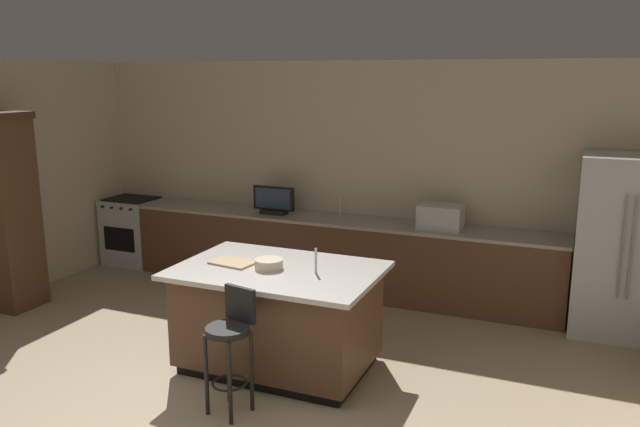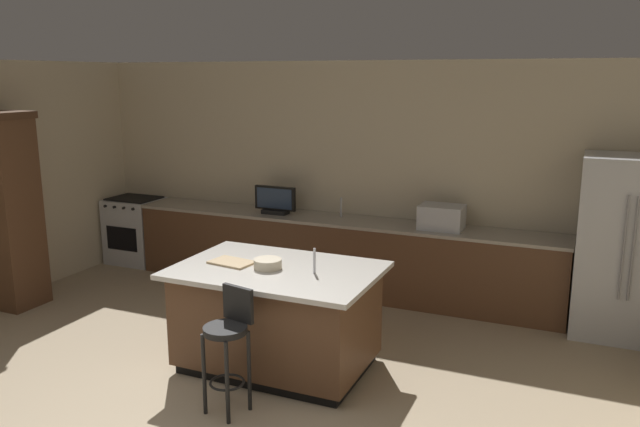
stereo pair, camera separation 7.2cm
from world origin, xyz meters
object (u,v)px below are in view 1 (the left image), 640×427
Objects in this scene: fruit_bowl at (269,264)px; cutting_board at (233,263)px; cabinet_tower at (6,208)px; refrigerator at (624,246)px; microwave at (441,217)px; tv_monitor at (274,201)px; kitchen_island at (278,317)px; cell_phone at (233,263)px; range_oven at (134,231)px; bar_stool_center at (231,340)px.

fruit_bowl is 0.37m from cutting_board.
refrigerator is at bearing 16.22° from cabinet_tower.
microwave is (-1.86, 0.08, 0.12)m from refrigerator.
kitchen_island is at bearing -62.23° from tv_monitor.
fruit_bowl is 1.65× the size of cell_phone.
tv_monitor is at bearing -1.30° from range_oven.
cutting_board is at bearing -49.87° from cell_phone.
cabinet_tower is 3.04m from cutting_board.
tv_monitor is 1.40× the size of cutting_board.
range_oven is 3.74× the size of fruit_bowl.
kitchen_island is at bearing 4.69° from cutting_board.
bar_stool_center is (3.32, -2.94, 0.14)m from range_oven.
refrigerator reaches higher than cutting_board.
bar_stool_center is (0.01, -0.82, 0.12)m from kitchen_island.
tv_monitor is (-2.06, -0.05, 0.02)m from microwave.
bar_stool_center reaches higher than cutting_board.
kitchen_island is 11.85× the size of cell_phone.
bar_stool_center is 0.97m from cutting_board.
cutting_board is at bearing -175.31° from kitchen_island.
tv_monitor is at bearing 117.77° from kitchen_island.
cabinet_tower is at bearing -94.27° from range_oven.
microwave is 2.39m from fruit_bowl.
cabinet_tower is 3.65m from bar_stool_center.
kitchen_island is 3.52m from refrigerator.
range_oven is 3.61m from cell_phone.
cell_phone is at bearing 177.75° from fruit_bowl.
kitchen_island is at bearing -144.35° from refrigerator.
range_oven is 4.33m from microwave.
kitchen_island is 4.62× the size of cutting_board.
cutting_board is (0.01, -0.01, 0.01)m from cell_phone.
range_oven is 4.44m from bar_stool_center.
fruit_bowl is at bearing -148.70° from kitchen_island.
cabinet_tower reaches higher than tv_monitor.
cell_phone reaches higher than kitchen_island.
bar_stool_center is 0.87m from fruit_bowl.
kitchen_island is 0.50m from fruit_bowl.
range_oven is at bearing 150.46° from bar_stool_center.
bar_stool_center is 0.98m from cell_phone.
cutting_board reaches higher than kitchen_island.
cutting_board is at bearing -4.53° from cabinet_tower.
cutting_board is (2.88, -2.15, 0.48)m from range_oven.
fruit_bowl is at bearing -64.11° from tv_monitor.
bar_stool_center is (1.09, -2.89, -0.46)m from tv_monitor.
refrigerator is at bearing -2.41° from microwave.
microwave is 0.48× the size of bar_stool_center.
tv_monitor is (2.23, -0.05, 0.60)m from range_oven.
fruit_bowl reaches higher than cutting_board.
cabinet_tower is 2.22× the size of bar_stool_center.
cutting_board is (3.02, -0.24, -0.20)m from cabinet_tower.
microwave is (4.43, 1.91, -0.11)m from cabinet_tower.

